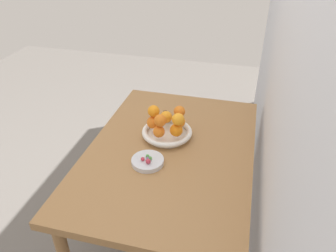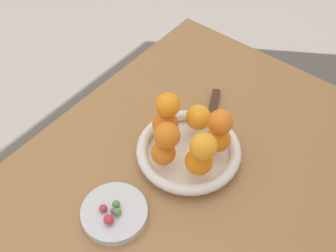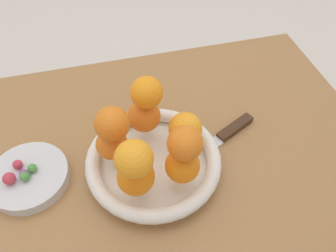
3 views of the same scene
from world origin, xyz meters
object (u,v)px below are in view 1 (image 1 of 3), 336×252
orange_6 (160,121)px  candy_ball_2 (148,156)px  orange_1 (159,132)px  orange_2 (176,130)px  candy_ball_0 (143,159)px  candy_ball_1 (148,159)px  orange_0 (153,122)px  candy_ball_4 (148,161)px  candy_ball_3 (150,158)px  dining_table (170,164)px  orange_3 (179,122)px  orange_7 (179,111)px  orange_4 (166,117)px  candy_dish (148,161)px  orange_8 (178,119)px  fruit_bowl (167,133)px  orange_5 (154,111)px

orange_6 → candy_ball_2: (0.15, -0.02, -0.09)m
orange_1 → orange_2: orange_2 is taller
candy_ball_0 → candy_ball_1: size_ratio=1.21×
orange_0 → candy_ball_4: (0.25, 0.05, -0.04)m
orange_1 → candy_ball_3: orange_1 is taller
dining_table → candy_ball_4: candy_ball_4 is taller
orange_3 → orange_7: (-0.00, -0.00, 0.06)m
orange_3 → orange_6: bearing=-35.0°
orange_0 → orange_4: size_ratio=1.00×
candy_ball_0 → candy_dish: bearing=128.3°
orange_4 → orange_8: orange_8 is taller
candy_dish → orange_1: size_ratio=2.56×
orange_0 → candy_ball_4: orange_0 is taller
dining_table → orange_6: bearing=-123.0°
fruit_bowl → orange_3: (-0.04, 0.05, 0.05)m
candy_ball_0 → candy_ball_2: (-0.03, 0.01, -0.00)m
orange_2 → candy_ball_4: size_ratio=2.81×
candy_ball_2 → candy_ball_4: (0.04, 0.01, 0.00)m
orange_1 → candy_ball_0: 0.18m
orange_3 → candy_ball_1: orange_3 is taller
orange_4 → orange_1: bearing=-0.1°
candy_dish → orange_4: size_ratio=2.33×
candy_dish → candy_ball_4: bearing=23.1°
fruit_bowl → candy_ball_3: size_ratio=14.51×
candy_dish → orange_7: size_ratio=2.55×
orange_1 → candy_ball_1: (0.16, -0.00, -0.04)m
candy_dish → orange_2: size_ratio=2.32×
orange_4 → orange_7: size_ratio=1.10×
orange_3 → dining_table: bearing=-4.3°
orange_5 → orange_8: bearing=70.5°
candy_dish → candy_ball_1: candy_ball_1 is taller
orange_0 → orange_1: 0.08m
orange_3 → orange_8: 0.10m
orange_2 → candy_ball_1: orange_2 is taller
fruit_bowl → candy_ball_4: candy_ball_4 is taller
candy_ball_1 → candy_ball_3: (-0.00, 0.01, 0.00)m
orange_1 → orange_8: 0.11m
orange_3 → candy_ball_0: (0.28, -0.10, -0.04)m
orange_3 → orange_8: (0.08, 0.01, 0.06)m
orange_3 → orange_7: size_ratio=1.05×
orange_8 → candy_ball_2: orange_8 is taller
candy_ball_4 → orange_5: bearing=-169.1°
fruit_bowl → candy_ball_2: 0.22m
candy_dish → orange_0: orange_0 is taller
candy_dish → candy_ball_4: 0.04m
orange_2 → candy_ball_3: 0.20m
orange_2 → orange_5: size_ratio=1.07×
orange_0 → candy_ball_2: (0.21, 0.04, -0.04)m
candy_ball_0 → orange_0: bearing=-174.4°
candy_dish → candy_ball_1: 0.02m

